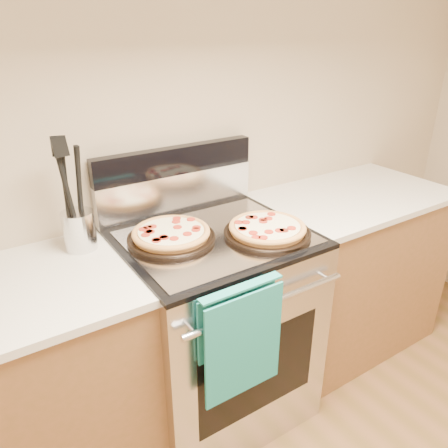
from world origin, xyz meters
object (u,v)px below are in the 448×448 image
pepperoni_pizza_back (171,235)px  utensil_crock (79,230)px  range_body (214,328)px  pepperoni_pizza_front (267,230)px

pepperoni_pizza_back → utensil_crock: bearing=153.3°
range_body → pepperoni_pizza_front: (0.18, -0.13, 0.50)m
range_body → pepperoni_pizza_front: 0.55m
pepperoni_pizza_back → pepperoni_pizza_front: size_ratio=0.99×
pepperoni_pizza_front → utensil_crock: bearing=153.5°
pepperoni_pizza_back → range_body: bearing=-13.9°
range_body → pepperoni_pizza_back: bearing=166.1°
pepperoni_pizza_back → utensil_crock: 0.35m
pepperoni_pizza_back → pepperoni_pizza_front: same height
pepperoni_pizza_back → pepperoni_pizza_front: bearing=-26.3°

